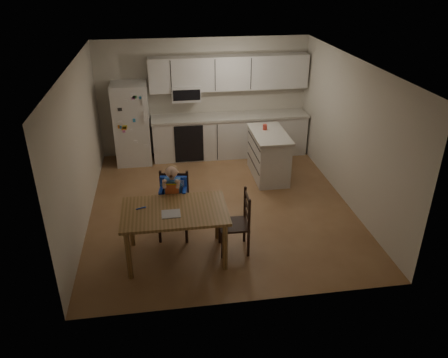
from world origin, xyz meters
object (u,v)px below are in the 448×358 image
object	(u,v)px
refrigerator	(132,124)
kitchen_island	(268,155)
chair_booster	(173,193)
red_cup	(265,127)
chair_side	(240,218)
dining_table	(175,217)

from	to	relation	value
refrigerator	kitchen_island	size ratio (longest dim) A/B	1.36
kitchen_island	chair_booster	size ratio (longest dim) A/B	1.04
chair_booster	refrigerator	bearing A→B (deg)	113.04
refrigerator	red_cup	xyz separation A→B (m)	(2.61, -0.96, 0.13)
chair_side	chair_booster	bearing A→B (deg)	-119.39
chair_side	dining_table	bearing A→B (deg)	-85.11
red_cup	chair_side	world-z (taller)	red_cup
kitchen_island	red_cup	distance (m)	0.55
refrigerator	chair_side	xyz separation A→B (m)	(1.66, -3.52, -0.31)
dining_table	chair_booster	distance (m)	0.62
red_cup	refrigerator	bearing A→B (deg)	159.86
kitchen_island	chair_side	size ratio (longest dim) A/B	1.32
refrigerator	kitchen_island	bearing A→B (deg)	-23.33
refrigerator	chair_side	world-z (taller)	refrigerator
dining_table	kitchen_island	bearing A→B (deg)	51.09
refrigerator	kitchen_island	xyz separation A→B (m)	(2.66, -1.15, -0.38)
kitchen_island	red_cup	size ratio (longest dim) A/B	11.87
dining_table	chair_booster	size ratio (longest dim) A/B	1.23
chair_booster	chair_side	distance (m)	1.11
refrigerator	dining_table	xyz separation A→B (m)	(0.71, -3.56, -0.17)
kitchen_island	chair_booster	world-z (taller)	chair_booster
refrigerator	chair_booster	bearing A→B (deg)	-76.27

